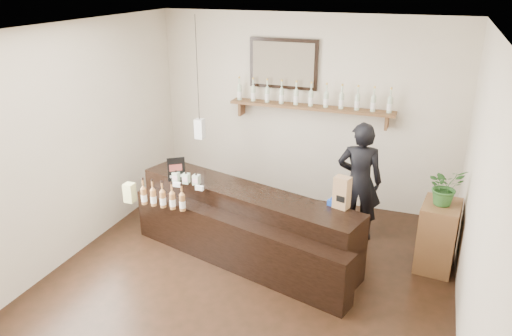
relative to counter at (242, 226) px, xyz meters
The scene contains 10 objects.
ground 0.76m from the counter, 65.89° to the right, with size 5.00×5.00×0.00m, color black.
room_shell 1.46m from the counter, 65.89° to the right, with size 5.00×5.00×5.00m.
back_wall_decor 2.25m from the counter, 86.48° to the left, with size 2.66×0.96×1.69m.
counter is the anchor object (origin of this frame).
promo_sign 1.10m from the counter, behind, with size 0.19×0.15×0.31m.
paper_bag 1.35m from the counter, ahead, with size 0.20×0.17×0.37m.
tape_dispenser 1.21m from the counter, ahead, with size 0.15×0.07×0.12m.
side_cabinet 2.33m from the counter, 13.52° to the left, with size 0.47×0.61×0.83m.
potted_plant 2.42m from the counter, 13.52° to the left, with size 0.40×0.35×0.44m, color #2B5B24.
shopkeeper 1.65m from the counter, 37.63° to the left, with size 0.65×0.43×1.80m, color black.
Camera 1 is at (1.76, -4.47, 3.30)m, focal length 35.00 mm.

